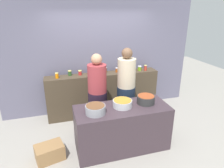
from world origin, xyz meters
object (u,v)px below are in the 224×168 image
Objects in this scene: preserve_jar_5 at (105,70)px; preserve_jar_10 at (140,68)px; preserve_jar_11 at (145,68)px; bread_crate at (50,152)px; preserve_jar_2 at (80,73)px; preserve_jar_9 at (134,68)px; preserve_jar_1 at (70,73)px; preserve_jar_6 at (117,70)px; preserve_jar_0 at (57,76)px; preserve_jar_4 at (95,72)px; preserve_jar_7 at (124,69)px; cooking_pot_right at (146,99)px; cook_in_cap at (126,94)px; cooking_pot_left at (95,109)px; preserve_jar_8 at (131,68)px; cook_with_tongs at (98,99)px; preserve_jar_3 at (90,71)px.

preserve_jar_5 is 0.87m from preserve_jar_10.
bread_crate is (-2.39, -1.31, -0.97)m from preserve_jar_11.
preserve_jar_2 is 0.78× the size of preserve_jar_9.
preserve_jar_1 reaches higher than preserve_jar_6.
preserve_jar_9 reaches higher than preserve_jar_6.
preserve_jar_11 is at bearing -0.47° from preserve_jar_0.
preserve_jar_0 reaches higher than preserve_jar_4.
preserve_jar_6 is 0.18m from preserve_jar_7.
preserve_jar_9 is 0.28m from preserve_jar_11.
cooking_pot_right is (-0.59, -1.30, -0.20)m from preserve_jar_11.
preserve_jar_10 is (1.70, -0.08, -0.00)m from preserve_jar_1.
preserve_jar_1 is 1.30m from preserve_jar_7.
preserve_jar_7 is at bearing -7.39° from preserve_jar_5.
cook_in_cap is at bearing -122.26° from preserve_jar_9.
preserve_jar_4 is at bearing 77.94° from cooking_pot_left.
preserve_jar_0 is 0.07× the size of cook_in_cap.
preserve_jar_7 is 0.54m from preserve_jar_11.
preserve_jar_0 is at bearing -177.65° from preserve_jar_6.
preserve_jar_8 reaches higher than preserve_jar_6.
cooking_pot_right is (-0.06, -1.35, -0.19)m from preserve_jar_7.
cook_in_cap is (-0.63, -0.75, -0.30)m from preserve_jar_10.
preserve_jar_6 is (0.89, -0.03, -0.00)m from preserve_jar_2.
preserve_jar_0 is 1.86m from preserve_jar_9.
preserve_jar_2 is 0.94× the size of preserve_jar_10.
preserve_jar_9 is 1.02× the size of preserve_jar_11.
preserve_jar_0 is at bearing -178.92° from preserve_jar_7.
cook_with_tongs is at bearing -138.28° from preserve_jar_7.
preserve_jar_8 is 0.44× the size of cooking_pot_right.
preserve_jar_10 is (1.47, -0.06, 0.00)m from preserve_jar_2.
preserve_jar_0 is 1.04× the size of preserve_jar_10.
preserve_jar_5 is 0.64m from preserve_jar_8.
cooking_pot_right is (-0.33, -1.38, -0.20)m from preserve_jar_9.
preserve_jar_1 is 1.00m from cook_with_tongs.
preserve_jar_2 is 0.32× the size of cooking_pot_left.
preserve_jar_5 reaches higher than preserve_jar_2.
preserve_jar_5 is at bearing 106.52° from cook_in_cap.
bread_crate is (-2.02, -1.36, -0.98)m from preserve_jar_8.
preserve_jar_3 is 1.04× the size of preserve_jar_5.
preserve_jar_4 is 0.25m from preserve_jar_5.
preserve_jar_0 is at bearing 136.24° from cook_with_tongs.
preserve_jar_4 is 2.04m from bread_crate.
preserve_jar_0 is 1.11× the size of preserve_jar_6.
preserve_jar_8 is at bearing 0.83° from preserve_jar_0.
preserve_jar_4 is 1.01× the size of preserve_jar_6.
cook_in_cap is (0.61, -0.79, -0.31)m from preserve_jar_3.
preserve_jar_3 is 0.99× the size of preserve_jar_9.
preserve_jar_3 is 1.38m from preserve_jar_11.
preserve_jar_10 is at bearing -3.18° from preserve_jar_6.
preserve_jar_10 is 0.25× the size of bread_crate.
preserve_jar_10 is (1.24, -0.05, -0.01)m from preserve_jar_3.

